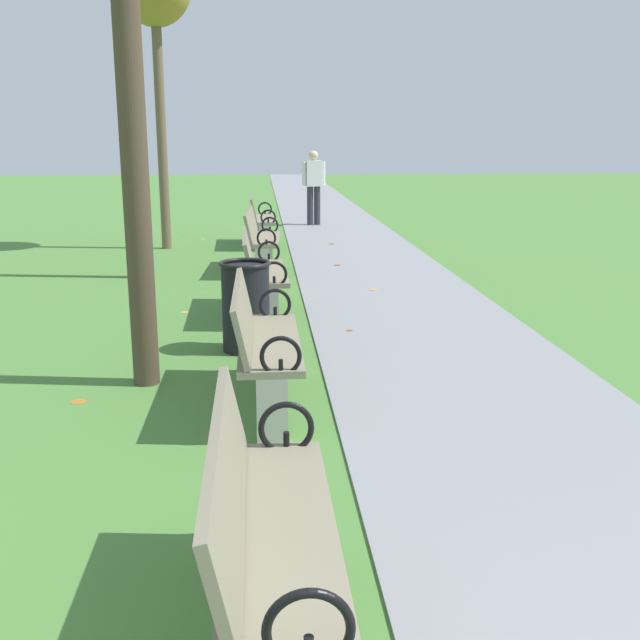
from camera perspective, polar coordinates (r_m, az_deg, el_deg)
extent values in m
cube|color=gray|center=(18.01, 0.72, 7.57)|extent=(2.26, 44.00, 0.02)
cube|color=gray|center=(3.00, -3.11, -15.69)|extent=(0.45, 1.60, 0.05)
cube|color=gray|center=(2.90, -7.01, -11.88)|extent=(0.13, 1.60, 0.40)
cube|color=#A8A59E|center=(3.77, -3.44, -13.48)|extent=(0.20, 0.12, 0.45)
torus|color=black|center=(2.30, -0.86, -22.46)|extent=(0.27, 0.03, 0.27)
torus|color=black|center=(3.64, -2.57, -8.19)|extent=(0.27, 0.03, 0.27)
cylinder|color=black|center=(3.67, -2.56, -9.35)|extent=(0.03, 0.03, 0.12)
cube|color=gray|center=(5.54, -3.84, -1.70)|extent=(0.44, 1.60, 0.05)
cube|color=gray|center=(5.49, -5.86, 0.53)|extent=(0.13, 1.60, 0.40)
cube|color=#A8A59E|center=(4.91, -3.65, -6.81)|extent=(0.20, 0.12, 0.45)
cube|color=#A8A59E|center=(6.32, -3.92, -2.10)|extent=(0.20, 0.12, 0.45)
torus|color=black|center=(4.78, -2.99, -2.78)|extent=(0.27, 0.03, 0.27)
cylinder|color=black|center=(4.80, -2.98, -3.69)|extent=(0.03, 0.03, 0.12)
torus|color=black|center=(6.25, -3.42, 1.18)|extent=(0.27, 0.03, 0.27)
cylinder|color=black|center=(6.27, -3.41, 0.47)|extent=(0.03, 0.03, 0.12)
cube|color=gray|center=(8.39, -4.11, 3.61)|extent=(0.48, 1.61, 0.05)
cube|color=gray|center=(8.35, -5.45, 5.10)|extent=(0.16, 1.60, 0.40)
cube|color=#A8A59E|center=(7.72, -3.91, 0.82)|extent=(0.20, 0.12, 0.45)
cube|color=#A8A59E|center=(9.16, -4.23, 2.88)|extent=(0.20, 0.12, 0.45)
torus|color=black|center=(7.63, -3.50, 3.47)|extent=(0.27, 0.04, 0.27)
cylinder|color=black|center=(7.64, -3.49, 2.88)|extent=(0.03, 0.03, 0.12)
torus|color=black|center=(9.12, -3.89, 5.16)|extent=(0.27, 0.04, 0.27)
cylinder|color=black|center=(9.14, -3.89, 4.66)|extent=(0.03, 0.03, 0.12)
cube|color=gray|center=(11.16, -4.24, 6.13)|extent=(0.51, 1.62, 0.05)
cube|color=gray|center=(11.14, -5.24, 7.26)|extent=(0.20, 1.60, 0.40)
cube|color=#A8A59E|center=(10.47, -4.37, 4.24)|extent=(0.21, 0.13, 0.45)
cube|color=#A8A59E|center=(11.93, -4.08, 5.41)|extent=(0.21, 0.13, 0.45)
torus|color=black|center=(10.39, -4.08, 6.21)|extent=(0.27, 0.04, 0.27)
cylinder|color=black|center=(10.40, -4.07, 5.77)|extent=(0.03, 0.03, 0.12)
torus|color=black|center=(11.90, -3.82, 7.17)|extent=(0.27, 0.04, 0.27)
cylinder|color=black|center=(11.91, -3.81, 6.78)|extent=(0.03, 0.03, 0.12)
cube|color=gray|center=(13.85, -4.32, 7.61)|extent=(0.49, 1.61, 0.05)
cube|color=gray|center=(13.83, -5.13, 8.52)|extent=(0.17, 1.60, 0.40)
cube|color=#A8A59E|center=(13.15, -4.18, 6.18)|extent=(0.20, 0.13, 0.45)
cube|color=#A8A59E|center=(14.62, -4.40, 6.94)|extent=(0.20, 0.13, 0.45)
torus|color=black|center=(13.09, -3.94, 7.76)|extent=(0.27, 0.04, 0.27)
cylinder|color=black|center=(13.10, -3.94, 7.41)|extent=(0.03, 0.03, 0.12)
torus|color=black|center=(14.60, -4.19, 8.38)|extent=(0.27, 0.04, 0.27)
cylinder|color=black|center=(14.61, -4.19, 8.06)|extent=(0.03, 0.03, 0.12)
cylinder|color=#4C3D2D|center=(5.98, -14.00, 13.76)|extent=(0.21, 0.21, 3.98)
cylinder|color=brown|center=(10.84, -14.47, 14.09)|extent=(0.18, 0.18, 4.18)
cylinder|color=brown|center=(13.63, -11.91, 13.59)|extent=(0.17, 0.17, 3.96)
cylinder|color=#2D2D38|center=(16.92, -0.75, 8.65)|extent=(0.14, 0.14, 0.85)
cylinder|color=#2D2D38|center=(16.96, -0.21, 8.66)|extent=(0.14, 0.14, 0.85)
cube|color=white|center=(16.89, -0.49, 11.04)|extent=(0.37, 0.27, 0.56)
sphere|color=beige|center=(16.88, -0.49, 12.36)|extent=(0.20, 0.20, 0.20)
cylinder|color=white|center=(16.85, -1.23, 11.03)|extent=(0.09, 0.09, 0.52)
cylinder|color=white|center=(16.94, 0.25, 11.05)|extent=(0.09, 0.09, 0.52)
cylinder|color=black|center=(6.99, -5.63, 0.88)|extent=(0.44, 0.44, 0.80)
torus|color=black|center=(6.91, -5.72, 4.28)|extent=(0.48, 0.48, 0.04)
cylinder|color=#93511E|center=(7.67, 2.25, -0.79)|extent=(0.07, 0.07, 0.00)
cylinder|color=#93511E|center=(16.07, -10.72, 6.56)|extent=(0.11, 0.11, 0.00)
cylinder|color=#AD6B23|center=(5.99, -17.81, -5.89)|extent=(0.16, 0.16, 0.00)
cylinder|color=gold|center=(9.73, 4.04, 2.31)|extent=(0.13, 0.13, 0.00)
cylinder|color=#AD6B23|center=(8.67, -13.52, 0.40)|extent=(0.07, 0.07, 0.00)
cylinder|color=gold|center=(14.91, -8.87, 6.09)|extent=(0.09, 0.09, 0.00)
cylinder|color=#93511E|center=(13.89, 0.90, 5.78)|extent=(0.11, 0.11, 0.00)
cylinder|color=#93511E|center=(11.59, 1.32, 4.19)|extent=(0.12, 0.12, 0.00)
cylinder|color=gold|center=(8.69, -10.25, 0.60)|extent=(0.10, 0.10, 0.00)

